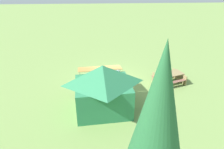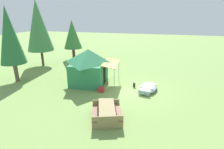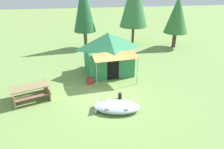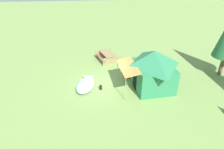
% 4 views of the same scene
% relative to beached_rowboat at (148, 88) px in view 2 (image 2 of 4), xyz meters
% --- Properties ---
extents(ground_plane, '(80.00, 80.00, 0.00)m').
position_rel_beached_rowboat_xyz_m(ground_plane, '(-0.22, 1.32, -0.21)').
color(ground_plane, '#77974E').
extents(beached_rowboat, '(2.45, 1.68, 0.40)m').
position_rel_beached_rowboat_xyz_m(beached_rowboat, '(0.00, 0.00, 0.00)').
color(beached_rowboat, '#9CB1B4').
rests_on(beached_rowboat, ground_plane).
extents(canvas_cabin_tent, '(3.45, 3.97, 2.80)m').
position_rel_beached_rowboat_xyz_m(canvas_cabin_tent, '(0.30, 4.76, 1.24)').
color(canvas_cabin_tent, '#2D7D4F').
rests_on(canvas_cabin_tent, ground_plane).
extents(picnic_table, '(2.35, 2.10, 0.75)m').
position_rel_beached_rowboat_xyz_m(picnic_table, '(-4.41, 1.88, 0.27)').
color(picnic_table, '#8E7C50').
rests_on(picnic_table, ground_plane).
extents(cooler_box, '(0.43, 0.49, 0.33)m').
position_rel_beached_rowboat_xyz_m(cooler_box, '(-1.10, 3.31, -0.04)').
color(cooler_box, '#AF2B2C').
rests_on(cooler_box, ground_plane).
extents(fuel_can, '(0.22, 0.22, 0.33)m').
position_rel_beached_rowboat_xyz_m(fuel_can, '(0.37, 1.09, -0.04)').
color(fuel_can, black).
rests_on(fuel_can, ground_plane).
extents(pine_tree_back_left, '(1.98, 1.98, 6.04)m').
position_rel_beached_rowboat_xyz_m(pine_tree_back_left, '(-0.93, 10.80, 3.57)').
color(pine_tree_back_left, brown).
rests_on(pine_tree_back_left, ground_plane).
extents(pine_tree_back_right, '(2.70, 2.70, 6.80)m').
position_rel_beached_rowboat_xyz_m(pine_tree_back_right, '(3.86, 11.70, 4.02)').
color(pine_tree_back_right, '#48382F').
rests_on(pine_tree_back_right, ground_plane).
extents(pine_tree_far_center, '(2.19, 2.19, 4.73)m').
position_rel_beached_rowboat_xyz_m(pine_tree_far_center, '(7.39, 9.72, 2.82)').
color(pine_tree_far_center, brown).
rests_on(pine_tree_far_center, ground_plane).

